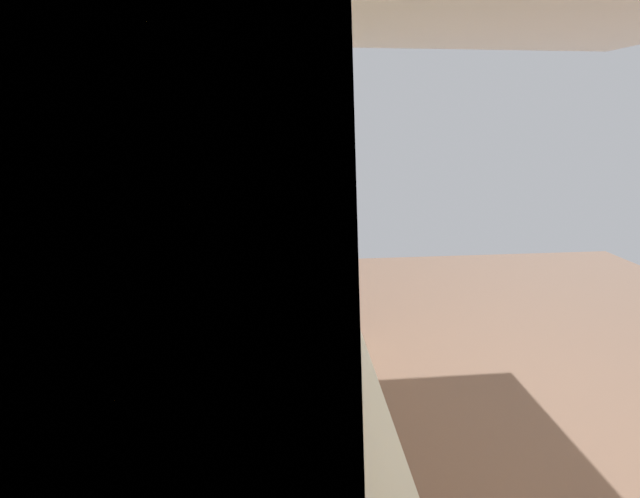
% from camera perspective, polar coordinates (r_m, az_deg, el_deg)
% --- Properties ---
extents(ground_plane, '(7.00, 7.00, 0.00)m').
position_cam_1_polar(ground_plane, '(2.82, 29.56, -26.93)').
color(ground_plane, brown).
extents(wall_back, '(4.49, 0.12, 2.55)m').
position_cam_1_polar(wall_back, '(1.71, -16.66, -4.09)').
color(wall_back, '#E2BF7C').
rests_on(wall_back, ground_plane).
extents(counter_run, '(3.71, 0.67, 0.89)m').
position_cam_1_polar(counter_run, '(1.91, -2.88, -31.60)').
color(counter_run, beige).
rests_on(counter_run, ground_plane).
extents(upper_cabinets, '(2.59, 0.32, 0.64)m').
position_cam_1_polar(upper_cabinets, '(1.22, -11.74, 13.24)').
color(upper_cabinets, beige).
extents(oven_range, '(0.62, 0.64, 1.07)m').
position_cam_1_polar(oven_range, '(3.68, -4.22, -4.38)').
color(oven_range, '#B7BABF').
rests_on(oven_range, ground_plane).
extents(microwave, '(0.51, 0.35, 0.32)m').
position_cam_1_polar(microwave, '(2.74, -4.53, 0.47)').
color(microwave, '#B7BABF').
rests_on(microwave, counter_run).
extents(bowl, '(0.17, 0.17, 0.05)m').
position_cam_1_polar(bowl, '(1.69, 1.07, -17.46)').
color(bowl, silver).
rests_on(bowl, counter_run).
extents(kettle, '(0.17, 0.12, 0.18)m').
position_cam_1_polar(kettle, '(2.13, -0.44, -7.51)').
color(kettle, black).
rests_on(kettle, counter_run).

